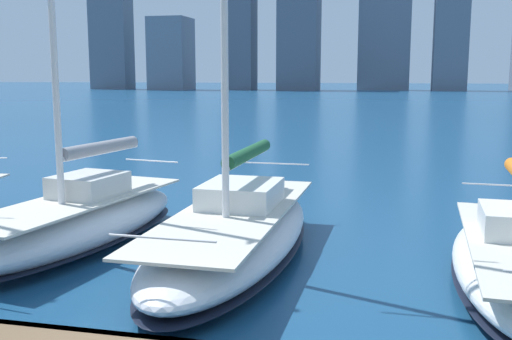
% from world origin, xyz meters
% --- Properties ---
extents(city_skyline, '(169.13, 22.33, 53.74)m').
position_xyz_m(city_skyline, '(6.43, -160.74, 19.39)').
color(city_skyline, slate).
rests_on(city_skyline, ground).
extents(sailboat_forest, '(3.04, 9.42, 12.42)m').
position_xyz_m(sailboat_forest, '(0.53, -6.92, 0.69)').
color(sailboat_forest, white).
rests_on(sailboat_forest, ground).
extents(sailboat_grey, '(3.56, 8.12, 10.10)m').
position_xyz_m(sailboat_grey, '(4.60, -7.02, 0.71)').
color(sailboat_grey, white).
rests_on(sailboat_grey, ground).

